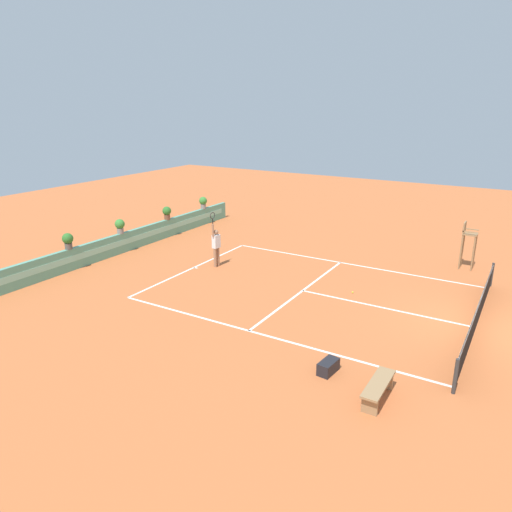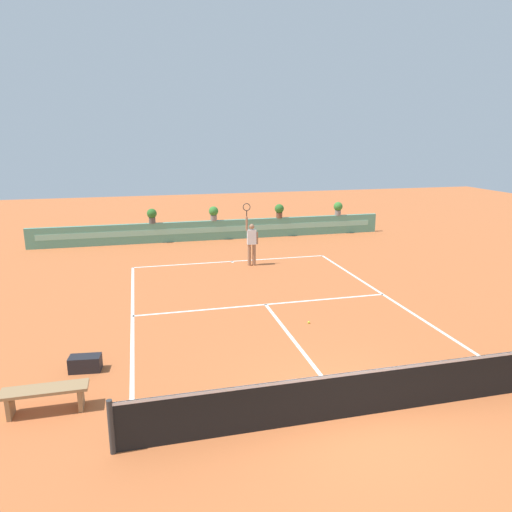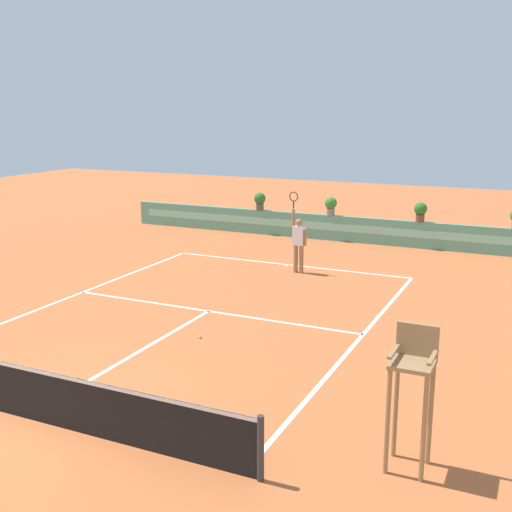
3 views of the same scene
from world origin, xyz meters
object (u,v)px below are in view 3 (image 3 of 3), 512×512
(potted_plant_centre, at_px, (331,205))
(tennis_ball_near_baseline, at_px, (200,337))
(umpire_chair, at_px, (412,381))
(potted_plant_right, at_px, (420,211))
(potted_plant_left, at_px, (260,200))
(tennis_player, at_px, (299,240))

(potted_plant_centre, bearing_deg, tennis_ball_near_baseline, -85.94)
(umpire_chair, relative_size, potted_plant_right, 2.96)
(tennis_ball_near_baseline, bearing_deg, potted_plant_left, 108.33)
(umpire_chair, distance_m, potted_plant_centre, 16.37)
(tennis_ball_near_baseline, xyz_separation_m, potted_plant_right, (2.65, 11.80, 1.38))
(umpire_chair, xyz_separation_m, potted_plant_centre, (-6.26, 15.13, 0.07))
(tennis_player, xyz_separation_m, potted_plant_centre, (-0.71, 5.30, 0.36))
(umpire_chair, relative_size, potted_plant_left, 2.96)
(tennis_ball_near_baseline, distance_m, potted_plant_centre, 11.91)
(potted_plant_left, bearing_deg, potted_plant_centre, 0.00)
(potted_plant_centre, distance_m, potted_plant_right, 3.49)
(umpire_chair, bearing_deg, tennis_ball_near_baseline, 148.47)
(tennis_player, relative_size, potted_plant_centre, 3.57)
(umpire_chair, bearing_deg, potted_plant_centre, 112.49)
(tennis_player, bearing_deg, umpire_chair, -60.52)
(potted_plant_centre, height_order, potted_plant_left, same)
(tennis_ball_near_baseline, xyz_separation_m, potted_plant_centre, (-0.84, 11.80, 1.38))
(potted_plant_centre, distance_m, potted_plant_left, 3.07)
(umpire_chair, xyz_separation_m, tennis_ball_near_baseline, (-5.43, 3.33, -1.31))
(tennis_ball_near_baseline, height_order, potted_plant_right, potted_plant_right)
(umpire_chair, bearing_deg, potted_plant_right, 100.40)
(tennis_ball_near_baseline, relative_size, potted_plant_centre, 0.09)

